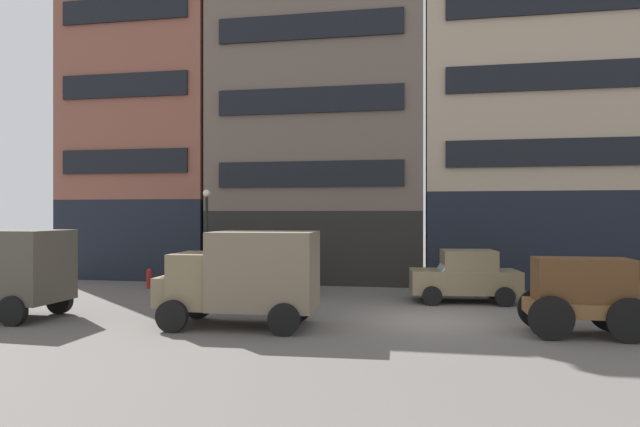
{
  "coord_description": "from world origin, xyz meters",
  "views": [
    {
      "loc": [
        -0.25,
        -16.18,
        3.12
      ],
      "look_at": [
        -3.6,
        1.98,
        3.11
      ],
      "focal_mm": 30.78,
      "sensor_mm": 36.0,
      "label": 1
    }
  ],
  "objects_px": {
    "sedan_parked_curb": "(257,271)",
    "streetlamp_curbside": "(207,224)",
    "cargo_wagon": "(584,291)",
    "fire_hydrant_curbside": "(149,278)",
    "delivery_truck_near": "(244,275)",
    "sedan_light": "(465,276)"
  },
  "relations": [
    {
      "from": "sedan_parked_curb",
      "to": "streetlamp_curbside",
      "type": "height_order",
      "value": "streetlamp_curbside"
    },
    {
      "from": "cargo_wagon",
      "to": "sedan_parked_curb",
      "type": "bearing_deg",
      "value": 153.06
    },
    {
      "from": "cargo_wagon",
      "to": "streetlamp_curbside",
      "type": "bearing_deg",
      "value": 152.03
    },
    {
      "from": "cargo_wagon",
      "to": "fire_hydrant_curbside",
      "type": "height_order",
      "value": "cargo_wagon"
    },
    {
      "from": "delivery_truck_near",
      "to": "sedan_light",
      "type": "relative_size",
      "value": 1.15
    },
    {
      "from": "delivery_truck_near",
      "to": "sedan_parked_curb",
      "type": "distance_m",
      "value": 5.88
    },
    {
      "from": "delivery_truck_near",
      "to": "streetlamp_curbside",
      "type": "distance_m",
      "value": 8.51
    },
    {
      "from": "cargo_wagon",
      "to": "fire_hydrant_curbside",
      "type": "xyz_separation_m",
      "value": [
        -15.14,
        6.1,
        -0.72
      ]
    },
    {
      "from": "cargo_wagon",
      "to": "sedan_light",
      "type": "height_order",
      "value": "cargo_wagon"
    },
    {
      "from": "sedan_parked_curb",
      "to": "streetlamp_curbside",
      "type": "relative_size",
      "value": 0.94
    },
    {
      "from": "cargo_wagon",
      "to": "streetlamp_curbside",
      "type": "relative_size",
      "value": 0.71
    },
    {
      "from": "sedan_light",
      "to": "sedan_parked_curb",
      "type": "xyz_separation_m",
      "value": [
        -7.68,
        0.3,
        0.0
      ]
    },
    {
      "from": "delivery_truck_near",
      "to": "sedan_parked_curb",
      "type": "height_order",
      "value": "delivery_truck_near"
    },
    {
      "from": "streetlamp_curbside",
      "to": "fire_hydrant_curbside",
      "type": "relative_size",
      "value": 4.96
    },
    {
      "from": "sedan_parked_curb",
      "to": "streetlamp_curbside",
      "type": "xyz_separation_m",
      "value": [
        -2.71,
        1.67,
        1.76
      ]
    },
    {
      "from": "delivery_truck_near",
      "to": "fire_hydrant_curbside",
      "type": "height_order",
      "value": "delivery_truck_near"
    },
    {
      "from": "cargo_wagon",
      "to": "delivery_truck_near",
      "type": "distance_m",
      "value": 8.89
    },
    {
      "from": "delivery_truck_near",
      "to": "cargo_wagon",
      "type": "bearing_deg",
      "value": 3.14
    },
    {
      "from": "cargo_wagon",
      "to": "delivery_truck_near",
      "type": "relative_size",
      "value": 0.66
    },
    {
      "from": "sedan_parked_curb",
      "to": "fire_hydrant_curbside",
      "type": "distance_m",
      "value": 5.0
    },
    {
      "from": "sedan_light",
      "to": "streetlamp_curbside",
      "type": "xyz_separation_m",
      "value": [
        -10.39,
        1.96,
        1.76
      ]
    },
    {
      "from": "sedan_light",
      "to": "streetlamp_curbside",
      "type": "relative_size",
      "value": 0.93
    }
  ]
}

